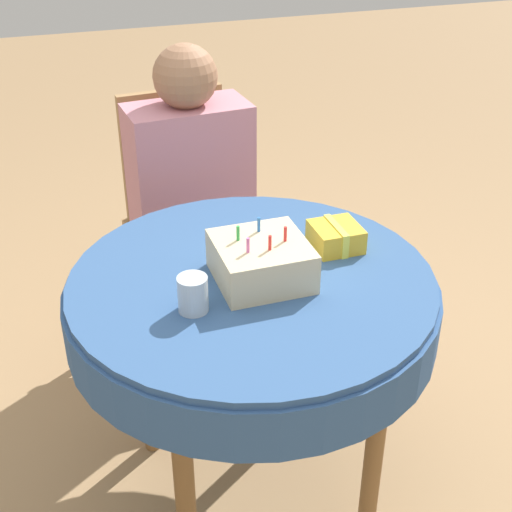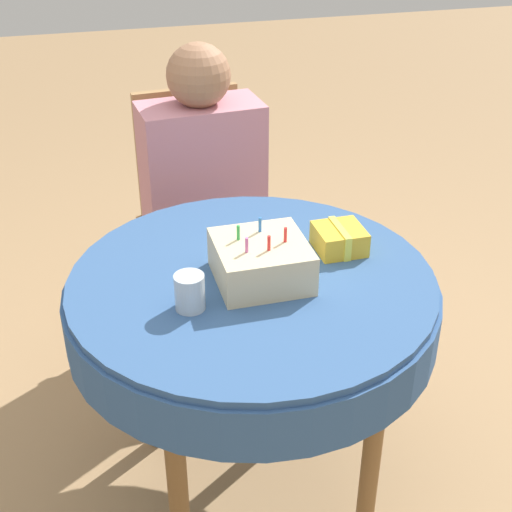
{
  "view_description": "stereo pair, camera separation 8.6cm",
  "coord_description": "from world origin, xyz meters",
  "px_view_note": "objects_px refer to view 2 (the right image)",
  "views": [
    {
      "loc": [
        -0.46,
        -1.43,
        1.69
      ],
      "look_at": [
        0.01,
        -0.0,
        0.81
      ],
      "focal_mm": 50.0,
      "sensor_mm": 36.0,
      "label": 1
    },
    {
      "loc": [
        -0.38,
        -1.45,
        1.69
      ],
      "look_at": [
        0.01,
        -0.0,
        0.81
      ],
      "focal_mm": 50.0,
      "sensor_mm": 36.0,
      "label": 2
    }
  ],
  "objects_px": {
    "person": "(204,178)",
    "gift_box": "(339,239)",
    "drinking_glass": "(190,292)",
    "chair": "(199,214)",
    "birthday_cake": "(261,261)"
  },
  "relations": [
    {
      "from": "person",
      "to": "drinking_glass",
      "type": "distance_m",
      "value": 0.84
    },
    {
      "from": "person",
      "to": "gift_box",
      "type": "relative_size",
      "value": 8.82
    },
    {
      "from": "birthday_cake",
      "to": "chair",
      "type": "bearing_deg",
      "value": 90.15
    },
    {
      "from": "drinking_glass",
      "to": "gift_box",
      "type": "xyz_separation_m",
      "value": [
        0.43,
        0.16,
        -0.01
      ]
    },
    {
      "from": "drinking_glass",
      "to": "person",
      "type": "bearing_deg",
      "value": 76.31
    },
    {
      "from": "chair",
      "to": "gift_box",
      "type": "relative_size",
      "value": 7.27
    },
    {
      "from": "person",
      "to": "gift_box",
      "type": "xyz_separation_m",
      "value": [
        0.23,
        -0.64,
        0.08
      ]
    },
    {
      "from": "person",
      "to": "drinking_glass",
      "type": "bearing_deg",
      "value": -108.07
    },
    {
      "from": "chair",
      "to": "drinking_glass",
      "type": "bearing_deg",
      "value": -106.25
    },
    {
      "from": "person",
      "to": "drinking_glass",
      "type": "height_order",
      "value": "person"
    },
    {
      "from": "gift_box",
      "to": "drinking_glass",
      "type": "bearing_deg",
      "value": -159.06
    },
    {
      "from": "drinking_glass",
      "to": "gift_box",
      "type": "bearing_deg",
      "value": 20.94
    },
    {
      "from": "person",
      "to": "gift_box",
      "type": "bearing_deg",
      "value": -74.48
    },
    {
      "from": "gift_box",
      "to": "birthday_cake",
      "type": "bearing_deg",
      "value": -160.09
    },
    {
      "from": "drinking_glass",
      "to": "chair",
      "type": "bearing_deg",
      "value": 78.13
    }
  ]
}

